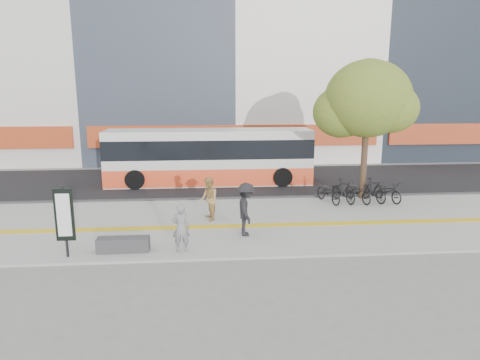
{
  "coord_description": "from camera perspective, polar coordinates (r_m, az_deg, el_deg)",
  "views": [
    {
      "loc": [
        -0.01,
        -13.99,
        5.06
      ],
      "look_at": [
        1.3,
        2.0,
        1.6
      ],
      "focal_mm": 31.98,
      "sensor_mm": 36.0,
      "label": 1
    }
  ],
  "objects": [
    {
      "name": "pedestrian_tan",
      "position": [
        16.37,
        -4.19,
        -2.54
      ],
      "size": [
        0.79,
        0.93,
        1.67
      ],
      "primitive_type": "imported",
      "rotation": [
        0.0,
        0.0,
        -1.35
      ],
      "color": "tan",
      "rests_on": "sidewalk"
    },
    {
      "name": "street_tree",
      "position": [
        20.15,
        16.49,
        10.13
      ],
      "size": [
        4.4,
        3.8,
        6.31
      ],
      "color": "#3E291C",
      "rests_on": "sidewalk"
    },
    {
      "name": "pedestrian_dark",
      "position": [
        14.64,
        0.81,
        -3.94
      ],
      "size": [
        0.7,
        1.2,
        1.84
      ],
      "primitive_type": "imported",
      "rotation": [
        0.0,
        0.0,
        1.58
      ],
      "color": "black",
      "rests_on": "sidewalk"
    },
    {
      "name": "bus",
      "position": [
        22.79,
        -4.11,
        2.92
      ],
      "size": [
        10.77,
        2.55,
        2.87
      ],
      "color": "silver",
      "rests_on": "street"
    },
    {
      "name": "seated_woman",
      "position": [
        13.39,
        -7.88,
        -6.33
      ],
      "size": [
        0.56,
        0.37,
        1.52
      ],
      "primitive_type": "imported",
      "rotation": [
        0.0,
        0.0,
        3.16
      ],
      "color": "black",
      "rests_on": "sidewalk"
    },
    {
      "name": "ground",
      "position": [
        14.88,
        -4.41,
        -7.75
      ],
      "size": [
        120.0,
        120.0,
        0.0
      ],
      "primitive_type": "plane",
      "color": "slate",
      "rests_on": "ground"
    },
    {
      "name": "bicycle_row",
      "position": [
        19.74,
        15.51,
        -1.44
      ],
      "size": [
        3.82,
        1.88,
        1.04
      ],
      "color": "black",
      "rests_on": "sidewalk"
    },
    {
      "name": "bench",
      "position": [
        13.89,
        -15.3,
        -8.3
      ],
      "size": [
        1.6,
        0.45,
        0.45
      ],
      "primitive_type": "cube",
      "color": "#313134",
      "rests_on": "sidewalk"
    },
    {
      "name": "curb",
      "position": [
        19.64,
        -4.51,
        -2.59
      ],
      "size": [
        40.0,
        0.25,
        0.14
      ],
      "primitive_type": "cube",
      "color": "#313134",
      "rests_on": "ground"
    },
    {
      "name": "sidewalk",
      "position": [
        16.29,
        -4.45,
        -5.82
      ],
      "size": [
        40.0,
        7.0,
        0.08
      ],
      "primitive_type": "cube",
      "color": "gray",
      "rests_on": "ground"
    },
    {
      "name": "tactile_strip",
      "position": [
        15.8,
        -4.44,
        -6.23
      ],
      "size": [
        40.0,
        0.45,
        0.01
      ],
      "primitive_type": "cube",
      "color": "gold",
      "rests_on": "sidewalk"
    },
    {
      "name": "street",
      "position": [
        23.54,
        -4.55,
        -0.21
      ],
      "size": [
        40.0,
        8.0,
        0.06
      ],
      "primitive_type": "cube",
      "color": "black",
      "rests_on": "ground"
    },
    {
      "name": "signboard",
      "position": [
        13.68,
        -22.4,
        -4.44
      ],
      "size": [
        0.55,
        0.1,
        2.2
      ],
      "color": "black",
      "rests_on": "sidewalk"
    }
  ]
}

